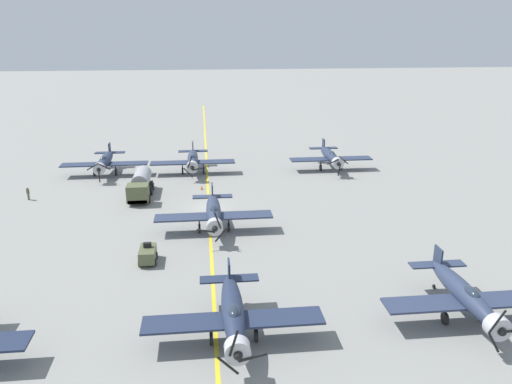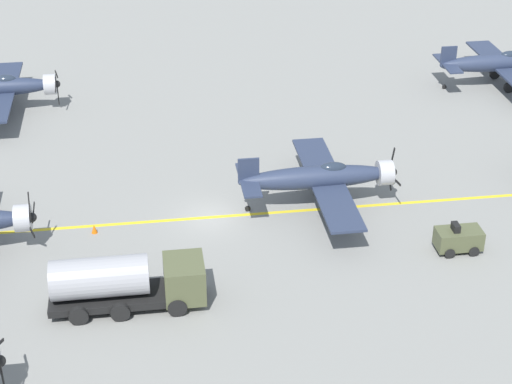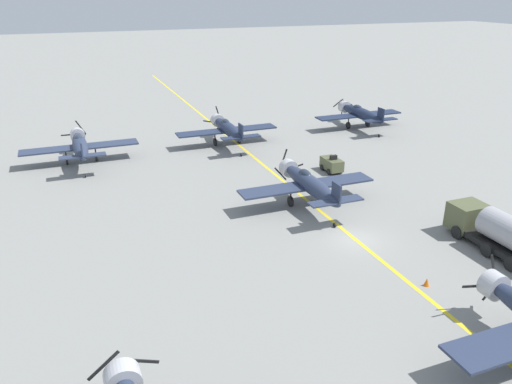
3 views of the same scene
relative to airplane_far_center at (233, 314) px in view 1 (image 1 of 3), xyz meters
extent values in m
plane|color=gray|center=(1.18, -25.97, -2.01)|extent=(400.00, 400.00, 0.00)
cube|color=yellow|center=(1.18, -25.97, -2.01)|extent=(0.30, 160.00, 0.01)
ellipsoid|color=#222C46|center=(0.00, -0.41, 0.04)|extent=(1.50, 9.50, 1.42)
cylinder|color=#B7B7BC|center=(0.00, 4.04, 0.04)|extent=(1.58, 0.90, 1.58)
ellipsoid|color=#232D3D|center=(0.00, 0.73, 0.60)|extent=(0.80, 1.70, 0.76)
cube|color=#222C46|center=(0.00, 0.35, -0.30)|extent=(12.00, 2.10, 0.16)
cube|color=#222C46|center=(0.00, -4.50, 0.19)|extent=(4.40, 1.10, 0.12)
cube|color=#222C46|center=(0.00, -4.50, 0.84)|extent=(0.14, 1.30, 1.60)
sphere|color=black|center=(0.00, 4.54, 0.04)|extent=(0.56, 0.56, 0.56)
cube|color=black|center=(0.25, 4.54, 0.88)|extent=(0.63, 0.06, 1.72)
cube|color=black|center=(-0.85, 4.54, -0.17)|extent=(1.73, 0.06, 0.55)
cube|color=black|center=(0.60, 4.54, -0.59)|extent=(1.31, 0.06, 1.36)
cylinder|color=black|center=(-1.50, 0.35, -0.93)|extent=(0.14, 0.14, 1.26)
cylinder|color=black|center=(-1.50, 0.35, -1.56)|extent=(0.22, 0.90, 0.90)
cylinder|color=black|center=(1.50, 0.35, -0.93)|extent=(0.14, 0.14, 1.26)
cylinder|color=black|center=(1.50, 0.35, -1.56)|extent=(0.22, 0.90, 0.90)
cylinder|color=black|center=(0.00, -4.56, -1.83)|extent=(0.12, 0.36, 0.36)
ellipsoid|color=#29334C|center=(-16.99, -41.21, 0.04)|extent=(1.50, 9.50, 1.42)
cylinder|color=#B7B7BC|center=(-16.99, -36.76, 0.04)|extent=(1.58, 0.90, 1.58)
ellipsoid|color=#232D3D|center=(-16.99, -40.07, 0.60)|extent=(0.80, 1.70, 0.76)
cube|color=#29334C|center=(-16.99, -40.45, -0.30)|extent=(12.00, 2.10, 0.16)
cube|color=#29334C|center=(-16.99, -45.30, 0.19)|extent=(4.40, 1.10, 0.12)
cube|color=#29334C|center=(-16.99, -45.30, 0.84)|extent=(0.14, 1.30, 1.60)
sphere|color=black|center=(-16.99, -36.26, 0.04)|extent=(0.56, 0.56, 0.56)
cube|color=black|center=(-17.67, -36.26, 0.58)|extent=(1.46, 0.06, 1.20)
cube|color=black|center=(-17.12, -36.26, -0.83)|extent=(0.40, 0.06, 1.75)
cube|color=black|center=(-16.17, -36.26, 0.36)|extent=(1.68, 0.06, 0.77)
cylinder|color=black|center=(-18.49, -40.45, -0.93)|extent=(0.14, 0.14, 1.26)
cylinder|color=black|center=(-18.49, -40.45, -1.56)|extent=(0.22, 0.90, 0.90)
cylinder|color=black|center=(-15.49, -40.45, -0.93)|extent=(0.14, 0.14, 1.26)
cylinder|color=black|center=(-15.49, -40.45, -1.56)|extent=(0.22, 0.90, 0.90)
cylinder|color=black|center=(-16.99, -45.36, -1.83)|extent=(0.12, 0.36, 0.36)
ellipsoid|color=#26314A|center=(15.56, -41.79, 0.04)|extent=(1.50, 9.50, 1.42)
cylinder|color=#B7B7BC|center=(15.56, -37.34, 0.04)|extent=(1.57, 0.90, 1.58)
ellipsoid|color=#232D3D|center=(15.56, -40.65, 0.60)|extent=(0.80, 1.70, 0.76)
cube|color=#26314A|center=(15.56, -41.03, -0.30)|extent=(12.00, 2.10, 0.16)
cube|color=#26314A|center=(15.56, -45.88, 0.19)|extent=(4.40, 1.10, 0.12)
cube|color=#26314A|center=(15.56, -45.88, 0.84)|extent=(0.14, 1.30, 1.60)
sphere|color=black|center=(15.56, -36.84, 0.04)|extent=(0.56, 0.56, 0.56)
cube|color=black|center=(14.80, -36.84, 0.47)|extent=(1.59, 0.06, 0.99)
cube|color=black|center=(15.56, -36.84, -0.84)|extent=(0.14, 0.06, 1.75)
cube|color=black|center=(16.32, -36.84, 0.48)|extent=(1.58, 0.06, 1.00)
cylinder|color=black|center=(14.06, -41.03, -0.93)|extent=(0.14, 0.14, 1.26)
cylinder|color=black|center=(14.06, -41.03, -1.56)|extent=(0.22, 0.90, 0.90)
cylinder|color=black|center=(17.06, -41.03, -0.93)|extent=(0.14, 0.14, 1.26)
cylinder|color=black|center=(17.06, -41.03, -1.56)|extent=(0.22, 0.90, 0.90)
cylinder|color=black|center=(15.56, -45.94, -1.83)|extent=(0.12, 0.36, 0.36)
ellipsoid|color=#2B354F|center=(-16.57, -1.01, 0.04)|extent=(1.50, 9.50, 1.42)
cylinder|color=#B7B7BC|center=(-16.57, 3.44, 0.04)|extent=(1.58, 0.90, 1.58)
ellipsoid|color=#232D3D|center=(-16.57, 0.13, 0.60)|extent=(0.80, 1.70, 0.76)
cube|color=#2B354F|center=(-16.57, -0.25, -0.30)|extent=(12.00, 2.10, 0.16)
cube|color=#2B354F|center=(-16.57, -5.10, 0.19)|extent=(4.40, 1.10, 0.12)
cube|color=#2B354F|center=(-16.57, -5.10, 0.84)|extent=(0.14, 1.30, 1.60)
sphere|color=black|center=(-16.57, 3.94, 0.04)|extent=(0.56, 0.56, 0.56)
cube|color=black|center=(-16.12, 3.94, -0.71)|extent=(1.02, 0.06, 1.57)
cube|color=black|center=(-16.14, 3.94, 0.80)|extent=(0.98, 0.06, 1.60)
cylinder|color=black|center=(-18.07, -0.25, -0.93)|extent=(0.14, 0.14, 1.26)
cylinder|color=black|center=(-18.07, -0.25, -1.56)|extent=(0.22, 0.90, 0.90)
cylinder|color=black|center=(-15.07, -0.25, -0.93)|extent=(0.14, 0.14, 1.26)
cylinder|color=black|center=(-15.07, -0.25, -1.56)|extent=(0.22, 0.90, 0.90)
cylinder|color=black|center=(-16.57, -5.16, -1.83)|extent=(0.12, 0.36, 0.36)
ellipsoid|color=#29344D|center=(3.17, -41.42, 0.04)|extent=(1.50, 9.50, 1.42)
cylinder|color=#B7B7BC|center=(3.17, -36.97, 0.04)|extent=(1.58, 0.90, 1.58)
ellipsoid|color=#232D3D|center=(3.17, -40.28, 0.60)|extent=(0.80, 1.70, 0.76)
cube|color=#29344D|center=(3.17, -40.66, -0.30)|extent=(12.00, 2.10, 0.16)
cube|color=#29344D|center=(3.17, -45.51, 0.19)|extent=(4.40, 1.10, 0.12)
cube|color=#29344D|center=(3.17, -45.51, 0.84)|extent=(0.14, 1.30, 1.60)
sphere|color=black|center=(3.17, -36.47, 0.04)|extent=(0.56, 0.56, 0.56)
cube|color=black|center=(3.74, -36.47, -0.62)|extent=(1.25, 0.06, 1.41)
cube|color=black|center=(3.45, -36.47, 0.87)|extent=(0.70, 0.06, 1.70)
cube|color=black|center=(2.31, -36.47, -0.13)|extent=(1.74, 0.06, 0.47)
cylinder|color=black|center=(1.67, -40.66, -0.93)|extent=(0.14, 0.14, 1.26)
cylinder|color=black|center=(1.67, -40.66, -1.56)|extent=(0.22, 0.90, 0.90)
cylinder|color=black|center=(4.67, -40.66, -0.93)|extent=(0.14, 0.14, 1.26)
cylinder|color=black|center=(4.67, -40.66, -1.56)|extent=(0.22, 0.90, 0.90)
cylinder|color=black|center=(3.17, -45.57, -1.83)|extent=(0.12, 0.36, 0.36)
ellipsoid|color=#2B354F|center=(0.77, -19.67, 0.04)|extent=(1.50, 9.50, 1.42)
cylinder|color=#B7B7BC|center=(0.77, -15.22, 0.04)|extent=(1.58, 0.90, 1.58)
ellipsoid|color=#232D3D|center=(0.77, -18.53, 0.60)|extent=(0.80, 1.70, 0.76)
cube|color=#2B354F|center=(0.77, -18.91, -0.30)|extent=(12.00, 2.10, 0.16)
cube|color=#2B354F|center=(0.77, -23.76, 0.19)|extent=(4.40, 1.10, 0.12)
cube|color=#2B354F|center=(0.77, -23.76, 0.84)|extent=(0.14, 1.30, 1.60)
sphere|color=black|center=(0.77, -14.72, 0.04)|extent=(0.56, 0.56, 0.56)
cube|color=black|center=(0.19, -14.72, -0.62)|extent=(1.26, 0.06, 1.40)
cube|color=black|center=(1.62, -14.72, -0.14)|extent=(1.74, 0.06, 0.49)
cube|color=black|center=(0.49, -14.72, 0.87)|extent=(0.69, 0.06, 1.70)
cylinder|color=black|center=(-0.73, -18.91, -0.93)|extent=(0.14, 0.14, 1.26)
cylinder|color=black|center=(-0.73, -18.91, -1.56)|extent=(0.22, 0.90, 0.90)
cylinder|color=black|center=(2.27, -18.91, -0.93)|extent=(0.14, 0.14, 1.26)
cylinder|color=black|center=(2.27, -18.91, -1.56)|extent=(0.22, 0.90, 0.90)
cylinder|color=black|center=(0.77, -23.82, -1.83)|extent=(0.12, 0.36, 0.36)
cube|color=black|center=(9.50, -31.26, -1.39)|extent=(2.25, 8.00, 0.40)
cube|color=#515638|center=(9.50, -28.30, -0.59)|extent=(2.50, 2.08, 2.00)
cylinder|color=#9E9EA3|center=(9.50, -32.58, -0.09)|extent=(2.10, 4.96, 2.10)
cylinder|color=black|center=(8.31, -28.78, -1.51)|extent=(0.30, 1.00, 1.00)
cylinder|color=black|center=(10.68, -28.78, -1.51)|extent=(0.30, 1.00, 1.00)
cylinder|color=black|center=(8.31, -31.66, -1.51)|extent=(0.30, 1.00, 1.00)
cylinder|color=black|center=(10.68, -31.66, -1.51)|extent=(0.30, 1.00, 1.00)
cylinder|color=black|center=(8.31, -33.74, -1.51)|extent=(0.30, 1.00, 1.00)
cylinder|color=black|center=(10.68, -33.74, -1.51)|extent=(0.30, 1.00, 1.00)
cube|color=#515638|center=(6.88, -12.50, -1.21)|extent=(1.40, 2.60, 1.10)
cube|color=black|center=(6.88, -12.76, -0.44)|extent=(0.70, 0.36, 0.44)
cylinder|color=black|center=(6.19, -11.79, -1.71)|extent=(0.20, 0.60, 0.60)
cylinder|color=black|center=(7.56, -11.79, -1.71)|extent=(0.20, 0.60, 0.60)
cylinder|color=black|center=(6.19, -13.22, -1.71)|extent=(0.20, 0.60, 0.60)
cylinder|color=black|center=(7.56, -13.22, -1.71)|extent=(0.20, 0.60, 0.60)
cylinder|color=#515638|center=(23.06, -31.40, -1.62)|extent=(0.24, 0.24, 0.78)
cylinder|color=#515638|center=(23.06, -31.40, -0.91)|extent=(0.36, 0.36, 0.65)
sphere|color=tan|center=(23.06, -31.40, -0.48)|extent=(0.21, 0.21, 0.21)
cone|color=orange|center=(1.98, -33.17, -1.74)|extent=(0.36, 0.36, 0.55)
camera|label=1|loc=(1.59, 28.89, 18.11)|focal=35.00mm
camera|label=2|loc=(46.01, -29.82, 24.88)|focal=60.00mm
camera|label=3|loc=(-17.78, -54.11, 15.36)|focal=35.00mm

